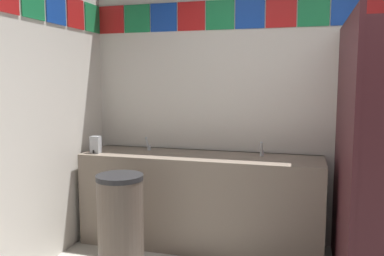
# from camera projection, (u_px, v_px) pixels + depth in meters

# --- Properties ---
(wall_back) EXTENTS (4.21, 0.09, 2.54)m
(wall_back) POSITION_uv_depth(u_px,v_px,m) (310.00, 109.00, 3.66)
(wall_back) COLOR silver
(wall_back) RESTS_ON ground_plane
(vanity_counter) EXTENTS (2.19, 0.57, 0.86)m
(vanity_counter) POSITION_uv_depth(u_px,v_px,m) (200.00, 199.00, 3.71)
(vanity_counter) COLOR gray
(vanity_counter) RESTS_ON ground_plane
(faucet_left) EXTENTS (0.04, 0.10, 0.14)m
(faucet_left) POSITION_uv_depth(u_px,v_px,m) (148.00, 145.00, 3.88)
(faucet_left) COLOR silver
(faucet_left) RESTS_ON vanity_counter
(faucet_right) EXTENTS (0.04, 0.10, 0.14)m
(faucet_right) POSITION_uv_depth(u_px,v_px,m) (262.00, 151.00, 3.59)
(faucet_right) COLOR silver
(faucet_right) RESTS_ON vanity_counter
(soap_dispenser) EXTENTS (0.09, 0.09, 0.16)m
(soap_dispenser) POSITION_uv_depth(u_px,v_px,m) (96.00, 145.00, 3.75)
(soap_dispenser) COLOR #B7BABF
(soap_dispenser) RESTS_ON vanity_counter
(stall_divider) EXTENTS (0.92, 1.33, 1.98)m
(stall_divider) POSITION_uv_depth(u_px,v_px,m) (375.00, 163.00, 2.67)
(stall_divider) COLOR #471E23
(stall_divider) RESTS_ON ground_plane
(trash_bin) EXTENTS (0.38, 0.38, 0.79)m
(trash_bin) POSITION_uv_depth(u_px,v_px,m) (121.00, 223.00, 3.22)
(trash_bin) COLOR brown
(trash_bin) RESTS_ON ground_plane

